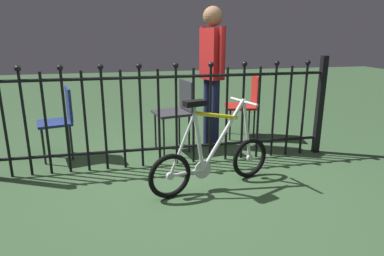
{
  "coord_description": "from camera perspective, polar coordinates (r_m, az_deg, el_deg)",
  "views": [
    {
      "loc": [
        -0.53,
        -2.9,
        1.46
      ],
      "look_at": [
        0.16,
        0.2,
        0.55
      ],
      "focal_mm": 31.65,
      "sensor_mm": 36.0,
      "label": 1
    }
  ],
  "objects": [
    {
      "name": "iron_fence",
      "position": [
        3.72,
        -4.76,
        2.58
      ],
      "size": [
        3.78,
        0.07,
        1.19
      ],
      "color": "black",
      "rests_on": "ground"
    },
    {
      "name": "chair_red",
      "position": [
        4.82,
        9.22,
        4.54
      ],
      "size": [
        0.48,
        0.48,
        0.87
      ],
      "color": "black",
      "rests_on": "ground"
    },
    {
      "name": "ground_plane",
      "position": [
        3.29,
        -1.97,
        -10.38
      ],
      "size": [
        20.0,
        20.0,
        0.0
      ],
      "primitive_type": "plane",
      "color": "#325030"
    },
    {
      "name": "person_visitor",
      "position": [
        4.3,
        3.39,
        10.62
      ],
      "size": [
        0.28,
        0.45,
        1.75
      ],
      "color": "#191E3F",
      "rests_on": "ground"
    },
    {
      "name": "chair_navy",
      "position": [
        4.24,
        -21.21,
        1.84
      ],
      "size": [
        0.45,
        0.45,
        0.84
      ],
      "color": "black",
      "rests_on": "ground"
    },
    {
      "name": "chair_charcoal",
      "position": [
        4.22,
        -2.44,
        3.45
      ],
      "size": [
        0.49,
        0.49,
        0.88
      ],
      "color": "black",
      "rests_on": "ground"
    },
    {
      "name": "bicycle",
      "position": [
        3.25,
        3.46,
        -5.1
      ],
      "size": [
        1.29,
        0.52,
        0.88
      ],
      "color": "black",
      "rests_on": "ground"
    }
  ]
}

